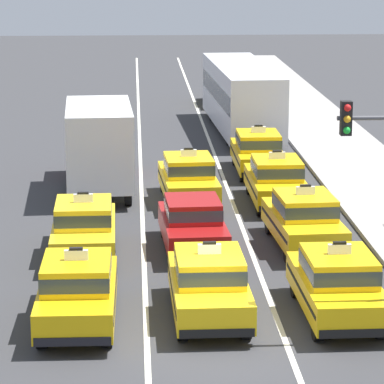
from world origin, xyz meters
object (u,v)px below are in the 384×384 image
Objects in this scene: taxi_right_fourth at (258,152)px; taxi_right_nearest at (337,283)px; taxi_center_third at (188,178)px; taxi_right_second at (304,219)px; taxi_left_second at (84,227)px; taxi_right_third at (276,180)px; bus_right_fifth at (241,94)px; taxi_center_nearest at (209,283)px; box_truck_left_third at (99,143)px; taxi_right_sixth at (222,89)px; sedan_center_second at (193,222)px; taxi_left_nearest at (77,290)px.

taxi_right_nearest is at bearing -89.82° from taxi_right_fourth.
taxi_center_third and taxi_right_second have the same top height.
taxi_left_second and taxi_right_third have the same top height.
taxi_left_second is at bearing -174.87° from taxi_right_second.
taxi_right_second is at bearing -90.20° from bus_right_fifth.
taxi_center_nearest is at bearing -105.65° from taxi_right_third.
taxi_center_nearest is at bearing -77.33° from box_truck_left_third.
bus_right_fifth is at bearing 89.53° from taxi_right_nearest.
box_truck_left_third is at bearing 88.66° from taxi_left_second.
taxi_right_sixth is (0.02, 34.58, 0.00)m from taxi_right_nearest.
taxi_center_nearest is at bearing -58.51° from taxi_left_second.
taxi_right_sixth is at bearing 84.77° from taxi_center_nearest.
taxi_center_third is (3.37, 6.44, 0.00)m from taxi_left_second.
taxi_center_third is at bearing 62.34° from taxi_left_second.
taxi_right_nearest is 1.00× the size of taxi_right_third.
box_truck_left_third is 1.52× the size of taxi_center_third.
bus_right_fifth is at bearing 89.18° from taxi_right_third.
taxi_right_second and taxi_right_sixth have the same top height.
taxi_right_sixth is at bearing 83.56° from sedan_center_second.
taxi_center_nearest is (3.27, -5.34, 0.00)m from taxi_left_second.
taxi_left_second is 29.76m from taxi_right_sixth.
box_truck_left_third is at bearing -106.74° from taxi_right_sixth.
taxi_center_nearest is 25.83m from bus_right_fifth.
taxi_center_third is at bearing 169.02° from taxi_right_third.
box_truck_left_third is at bearing -118.35° from bus_right_fifth.
taxi_left_nearest and taxi_center_third have the same top height.
taxi_right_third is (3.04, -0.59, 0.00)m from taxi_center_third.
taxi_left_nearest is 6.32m from taxi_right_nearest.
taxi_right_third is (3.21, 5.37, 0.03)m from sedan_center_second.
box_truck_left_third is at bearing 129.28° from taxi_right_second.
taxi_center_third is at bearing 104.23° from taxi_right_nearest.
taxi_center_nearest is 16.60m from taxi_right_fourth.
bus_right_fifth reaches higher than sedan_center_second.
taxi_right_sixth reaches higher than sedan_center_second.
taxi_center_third is 1.02× the size of taxi_right_fourth.
taxi_left_nearest is at bearing -89.09° from taxi_left_second.
bus_right_fifth is at bearing 76.79° from taxi_center_third.
taxi_right_third is at bearing 89.98° from taxi_right_nearest.
box_truck_left_third is 15.23m from taxi_right_nearest.
taxi_left_second is 8.41m from box_truck_left_third.
taxi_center_nearest reaches higher than sedan_center_second.
taxi_right_third is (6.21, -2.51, -0.90)m from box_truck_left_third.
taxi_left_nearest and taxi_right_nearest have the same top height.
taxi_center_third is 14.22m from bus_right_fifth.
bus_right_fifth is (0.07, 19.67, 0.94)m from taxi_right_second.
taxi_right_sixth is (6.23, 20.70, -0.90)m from box_truck_left_third.
taxi_left_second is 7.27m from taxi_center_third.
bus_right_fifth is at bearing 88.39° from taxi_right_fourth.
taxi_right_second is at bearing -89.75° from taxi_right_sixth.
taxi_center_nearest is at bearing -95.23° from taxi_right_sixth.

